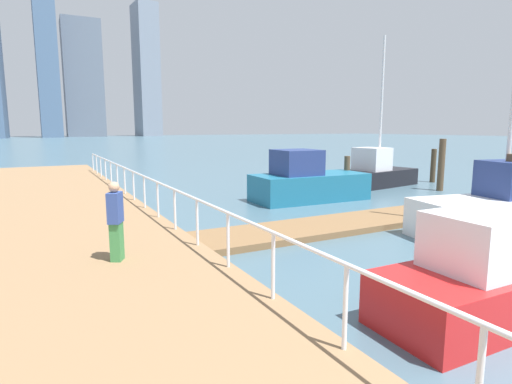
{
  "coord_description": "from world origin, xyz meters",
  "views": [
    {
      "loc": [
        -6.24,
        -1.89,
        3.02
      ],
      "look_at": [
        -1.87,
        6.31,
        1.57
      ],
      "focal_mm": 29.04,
      "sensor_mm": 36.0,
      "label": 1
    }
  ],
  "objects_px": {
    "moored_boat_0": "(307,182)",
    "moored_boat_1": "(507,206)",
    "moored_boat_2": "(377,172)",
    "pedestrian_0": "(116,221)",
    "moored_boat_3": "(501,275)"
  },
  "relations": [
    {
      "from": "moored_boat_3",
      "to": "pedestrian_0",
      "type": "relative_size",
      "value": 3.05
    },
    {
      "from": "moored_boat_0",
      "to": "moored_boat_2",
      "type": "bearing_deg",
      "value": 18.3
    },
    {
      "from": "moored_boat_1",
      "to": "moored_boat_2",
      "type": "xyz_separation_m",
      "value": [
        3.87,
        9.12,
        -0.08
      ]
    },
    {
      "from": "moored_boat_3",
      "to": "moored_boat_0",
      "type": "bearing_deg",
      "value": 71.85
    },
    {
      "from": "moored_boat_2",
      "to": "moored_boat_1",
      "type": "bearing_deg",
      "value": -113.0
    },
    {
      "from": "moored_boat_1",
      "to": "moored_boat_2",
      "type": "bearing_deg",
      "value": 67.0
    },
    {
      "from": "moored_boat_1",
      "to": "moored_boat_3",
      "type": "distance_m",
      "value": 6.1
    },
    {
      "from": "moored_boat_1",
      "to": "pedestrian_0",
      "type": "bearing_deg",
      "value": 172.27
    },
    {
      "from": "moored_boat_2",
      "to": "pedestrian_0",
      "type": "relative_size",
      "value": 4.8
    },
    {
      "from": "moored_boat_2",
      "to": "pedestrian_0",
      "type": "distance_m",
      "value": 16.33
    },
    {
      "from": "moored_boat_1",
      "to": "moored_boat_3",
      "type": "height_order",
      "value": "moored_boat_1"
    },
    {
      "from": "moored_boat_2",
      "to": "moored_boat_0",
      "type": "bearing_deg",
      "value": -161.7
    },
    {
      "from": "moored_boat_0",
      "to": "moored_boat_1",
      "type": "relative_size",
      "value": 0.6
    },
    {
      "from": "moored_boat_0",
      "to": "moored_boat_1",
      "type": "height_order",
      "value": "moored_boat_1"
    },
    {
      "from": "moored_boat_2",
      "to": "pedestrian_0",
      "type": "xyz_separation_m",
      "value": [
        -14.39,
        -7.69,
        0.49
      ]
    }
  ]
}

